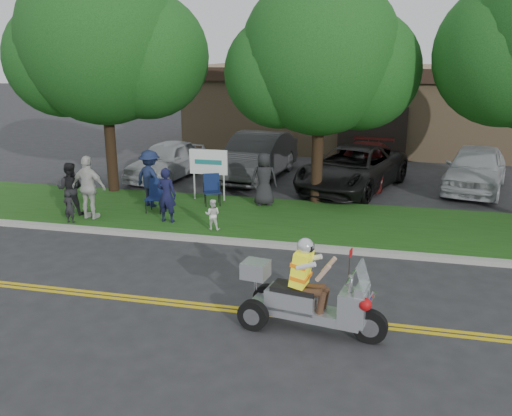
% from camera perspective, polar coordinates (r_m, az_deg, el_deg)
% --- Properties ---
extents(ground, '(120.00, 120.00, 0.00)m').
position_cam_1_polar(ground, '(11.02, -1.06, -9.56)').
color(ground, '#28282B').
rests_on(ground, ground).
extents(centerline_near, '(60.00, 0.10, 0.01)m').
position_cam_1_polar(centerline_near, '(10.51, -1.85, -10.88)').
color(centerline_near, gold).
rests_on(centerline_near, ground).
extents(centerline_far, '(60.00, 0.10, 0.01)m').
position_cam_1_polar(centerline_far, '(10.65, -1.63, -10.50)').
color(centerline_far, gold).
rests_on(centerline_far, ground).
extents(curb, '(60.00, 0.25, 0.12)m').
position_cam_1_polar(curb, '(13.73, 2.07, -3.89)').
color(curb, '#A8A89E').
rests_on(curb, ground).
extents(grass_verge, '(60.00, 4.00, 0.10)m').
position_cam_1_polar(grass_verge, '(15.74, 3.59, -1.25)').
color(grass_verge, '#1A4913').
rests_on(grass_verge, ground).
extents(commercial_building, '(18.00, 8.20, 4.00)m').
position_cam_1_polar(commercial_building, '(28.71, 12.42, 10.44)').
color(commercial_building, '#9E7F5B').
rests_on(commercial_building, ground).
extents(tree_left, '(6.62, 5.40, 7.78)m').
position_cam_1_polar(tree_left, '(18.86, -15.57, 15.93)').
color(tree_left, '#332114').
rests_on(tree_left, ground).
extents(tree_mid, '(5.88, 4.80, 7.05)m').
position_cam_1_polar(tree_mid, '(16.94, 6.98, 14.99)').
color(tree_mid, '#332114').
rests_on(tree_mid, ground).
extents(business_sign, '(1.25, 0.06, 1.75)m').
position_cam_1_polar(business_sign, '(17.43, -5.02, 4.55)').
color(business_sign, silver).
rests_on(business_sign, ground).
extents(trike_scooter, '(2.64, 1.04, 1.73)m').
position_cam_1_polar(trike_scooter, '(9.69, 5.26, -9.48)').
color(trike_scooter, black).
rests_on(trike_scooter, ground).
extents(lawn_chair_a, '(0.52, 0.54, 0.98)m').
position_cam_1_polar(lawn_chair_a, '(16.52, -10.44, 1.53)').
color(lawn_chair_a, black).
rests_on(lawn_chair_a, grass_verge).
extents(lawn_chair_b, '(0.67, 0.68, 0.96)m').
position_cam_1_polar(lawn_chair_b, '(17.06, -4.68, 2.19)').
color(lawn_chair_b, black).
rests_on(lawn_chair_b, grass_verge).
extents(spectator_adult_left, '(0.60, 0.42, 1.56)m').
position_cam_1_polar(spectator_adult_left, '(15.39, -9.39, 1.36)').
color(spectator_adult_left, '#131536').
rests_on(spectator_adult_left, grass_verge).
extents(spectator_adult_mid, '(0.89, 0.77, 1.56)m').
position_cam_1_polar(spectator_adult_mid, '(16.78, -18.98, 1.94)').
color(spectator_adult_mid, black).
rests_on(spectator_adult_mid, grass_verge).
extents(spectator_adult_right, '(1.11, 0.54, 1.83)m').
position_cam_1_polar(spectator_adult_right, '(16.18, -17.18, 2.08)').
color(spectator_adult_right, beige).
rests_on(spectator_adult_right, grass_verge).
extents(spectator_chair_a, '(1.30, 1.05, 1.76)m').
position_cam_1_polar(spectator_chair_a, '(17.02, -11.06, 3.08)').
color(spectator_chair_a, '#1A2448').
rests_on(spectator_chair_a, grass_verge).
extents(spectator_chair_b, '(0.93, 0.73, 1.67)m').
position_cam_1_polar(spectator_chair_b, '(16.85, 0.85, 3.10)').
color(spectator_chair_b, black).
rests_on(spectator_chair_b, grass_verge).
extents(child_left, '(0.34, 0.22, 0.92)m').
position_cam_1_polar(child_left, '(16.07, -19.05, 0.12)').
color(child_left, black).
rests_on(child_left, grass_verge).
extents(child_right, '(0.44, 0.36, 0.85)m').
position_cam_1_polar(child_right, '(14.65, -4.60, -0.68)').
color(child_right, white).
rests_on(child_right, grass_verge).
extents(parked_car_far_left, '(2.27, 4.42, 1.44)m').
position_cam_1_polar(parked_car_far_left, '(21.14, -9.35, 5.02)').
color(parked_car_far_left, '#B1B2B8').
rests_on(parked_car_far_left, ground).
extents(parked_car_left, '(2.38, 5.40, 1.73)m').
position_cam_1_polar(parked_car_left, '(20.84, 0.08, 5.48)').
color(parked_car_left, '#343437').
rests_on(parked_car_left, ground).
extents(parked_car_mid, '(4.18, 5.98, 1.52)m').
position_cam_1_polar(parked_car_mid, '(19.48, 10.11, 4.12)').
color(parked_car_mid, black).
rests_on(parked_car_mid, ground).
extents(parked_car_right, '(2.49, 4.94, 1.38)m').
position_cam_1_polar(parked_car_right, '(20.79, 11.31, 4.63)').
color(parked_car_right, '#501312').
rests_on(parked_car_right, ground).
extents(parked_car_far_right, '(2.92, 4.96, 1.58)m').
position_cam_1_polar(parked_car_far_right, '(20.56, 22.10, 3.90)').
color(parked_car_far_right, '#B5B7BD').
rests_on(parked_car_far_right, ground).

